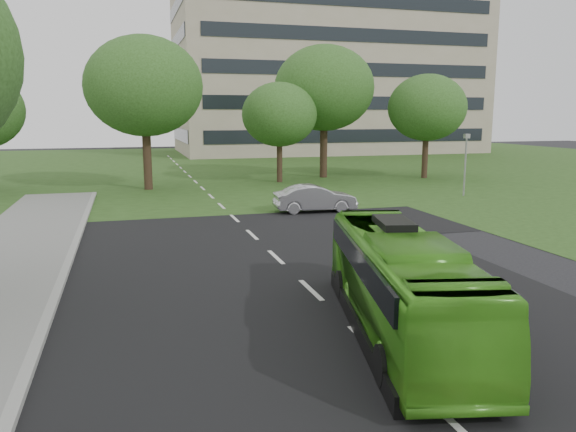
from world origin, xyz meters
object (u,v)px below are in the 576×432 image
object	(u,v)px
bus	(401,284)
camera_pole	(466,156)
office_building	(326,60)
tree_park_e	(427,108)
tree_park_d	(324,88)
tree_park_b	(144,86)
tree_park_c	(279,115)
sedan	(315,198)

from	to	relation	value
bus	camera_pole	distance (m)	24.21
office_building	tree_park_e	bearing A→B (deg)	-96.24
tree_park_d	bus	size ratio (longest dim) A/B	1.23
tree_park_b	bus	world-z (taller)	tree_park_b
tree_park_b	bus	size ratio (longest dim) A/B	1.20
tree_park_c	tree_park_d	bearing A→B (deg)	27.36
bus	tree_park_b	bearing A→B (deg)	111.91
tree_park_c	camera_pole	bearing A→B (deg)	-48.14
office_building	tree_park_d	world-z (taller)	office_building
bus	office_building	bearing A→B (deg)	84.30
office_building	camera_pole	size ratio (longest dim) A/B	10.27
tree_park_b	bus	xyz separation A→B (m)	(4.64, -28.10, -5.74)
office_building	sedan	size ratio (longest dim) A/B	9.25
tree_park_e	sedan	bearing A→B (deg)	-137.03
office_building	tree_park_b	xyz separation A→B (m)	(-25.60, -35.48, -5.57)
bus	tree_park_d	bearing A→B (deg)	86.02
bus	sedan	xyz separation A→B (m)	(3.48, 16.46, -0.48)
tree_park_d	bus	distance (m)	33.89
tree_park_d	sedan	distance (m)	17.85
bus	sedan	size ratio (longest dim) A/B	1.98
office_building	bus	world-z (taller)	office_building
tree_park_b	tree_park_c	distance (m)	10.10
tree_park_b	camera_pole	distance (m)	21.42
office_building	tree_park_b	distance (m)	44.10
tree_park_d	bus	world-z (taller)	tree_park_d
tree_park_c	tree_park_d	distance (m)	5.30
tree_park_e	camera_pole	distance (m)	10.69
office_building	tree_park_b	world-z (taller)	office_building
office_building	tree_park_b	size ratio (longest dim) A/B	3.90
sedan	tree_park_d	bearing A→B (deg)	-17.90
tree_park_b	bus	distance (m)	29.05
tree_park_e	sedan	distance (m)	19.38
tree_park_b	camera_pole	size ratio (longest dim) A/B	2.63
camera_pole	office_building	bearing A→B (deg)	80.09
tree_park_e	bus	world-z (taller)	tree_park_e
tree_park_b	tree_park_e	world-z (taller)	tree_park_b
tree_park_c	camera_pole	xyz separation A→B (m)	(9.27, -10.35, -2.56)
office_building	tree_park_c	distance (m)	38.07
camera_pole	tree_park_e	bearing A→B (deg)	72.76
office_building	sedan	xyz separation A→B (m)	(-17.47, -47.12, -11.79)
bus	sedan	distance (m)	16.83
tree_park_c	tree_park_d	world-z (taller)	tree_park_d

